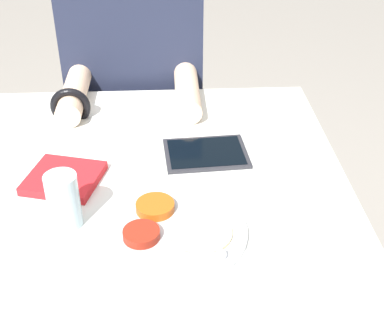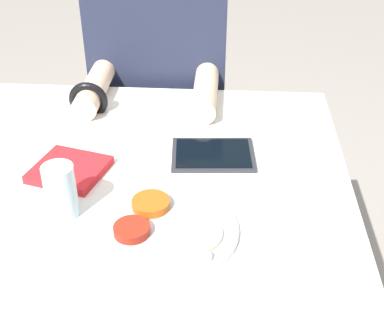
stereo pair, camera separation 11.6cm
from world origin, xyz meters
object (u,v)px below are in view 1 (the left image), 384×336
Objects in this scene: thali_tray at (173,230)px; red_notebook at (64,179)px; drinking_glass at (64,201)px; person_diner at (137,115)px; tablet_device at (206,153)px.

red_notebook is (-0.24, 0.19, 0.00)m from thali_tray.
drinking_glass reaches higher than red_notebook.
drinking_glass reaches higher than thali_tray.
drinking_glass is (-0.22, 0.04, 0.05)m from thali_tray.
thali_tray is 0.82m from person_diner.
red_notebook is 1.60× the size of drinking_glass.
thali_tray is 0.30m from tablet_device.
red_notebook is 0.64m from person_diner.
drinking_glass is at bearing -140.74° from tablet_device.
person_diner is at bearing 81.80° from drinking_glass.
person_diner is 10.09× the size of drinking_glass.
thali_tray is 0.24× the size of person_diner.
drinking_glass is (-0.11, -0.76, 0.22)m from person_diner.
drinking_glass is (-0.30, -0.25, 0.06)m from tablet_device.
red_notebook is 0.16m from drinking_glass.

